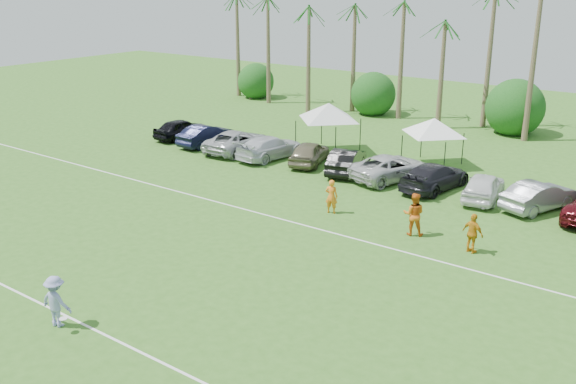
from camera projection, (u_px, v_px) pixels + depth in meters
The scene contains 26 objects.
field_lines at pixel (151, 245), 28.31m from camera, with size 80.00×12.10×0.01m.
palm_tree_0 at pixel (225, 18), 61.15m from camera, with size 2.40×2.40×8.90m.
palm_tree_1 at pixel (266, 10), 58.06m from camera, with size 2.40×2.40×9.90m.
palm_tree_2 at pixel (312, 1), 54.98m from camera, with size 2.40×2.40×10.90m.
palm_tree_4 at pixel (394, 26), 51.05m from camera, with size 2.40×2.40×8.90m.
palm_tree_5 at pixel (442, 17), 48.53m from camera, with size 2.40×2.40×9.90m.
palm_tree_6 at pixel (496, 6), 46.01m from camera, with size 2.40×2.40×10.90m.
bush_tree_0 at pixel (257, 79), 62.05m from camera, with size 4.00×4.00×4.00m.
bush_tree_1 at pixel (375, 93), 54.76m from camera, with size 4.00×4.00×4.00m.
bush_tree_2 at pixel (516, 109), 48.03m from camera, with size 4.00×4.00×4.00m.
sideline_player_a at pixel (331, 196), 31.94m from camera, with size 0.64×0.42×1.74m, color orange.
sideline_player_b at pixel (414, 214), 29.19m from camera, with size 0.98×0.76×2.01m, color orange.
sideline_player_c at pixel (473, 233), 27.34m from camera, with size 1.04×0.43×1.77m, color orange.
canopy_tent_left at pixel (329, 103), 42.25m from camera, with size 4.80×4.80×3.89m.
canopy_tent_right at pixel (435, 118), 39.26m from camera, with size 4.35×4.35×3.52m.
frisbee_player at pixel (56, 301), 21.57m from camera, with size 1.35×0.89×1.83m.
parked_car_0 at pixel (181, 129), 46.63m from camera, with size 1.73×4.30×1.47m, color black.
parked_car_1 at pixel (206, 135), 44.76m from camera, with size 1.55×4.45×1.47m, color black.
parked_car_2 at pixel (237, 141), 43.17m from camera, with size 2.43×5.27×1.47m, color #AFB0B3.
parked_car_3 at pixel (270, 147), 41.62m from camera, with size 2.05×5.05×1.47m, color silver.
parked_car_4 at pixel (309, 153), 40.34m from camera, with size 1.73×4.30×1.47m, color #786F53.
parked_car_5 at pixel (346, 161), 38.61m from camera, with size 1.55×4.45×1.47m, color black.
parked_car_6 at pixel (390, 167), 37.26m from camera, with size 2.43×5.27×1.47m, color silver.
parked_car_7 at pixel (435, 177), 35.57m from camera, with size 2.05×5.05×1.47m, color black.
parked_car_8 at pixel (484, 186), 33.90m from camera, with size 1.73×4.30×1.47m, color white.
parked_car_9 at pixel (539, 196), 32.45m from camera, with size 1.55×4.45×1.47m, color gray.
Camera 1 is at (20.31, -9.41, 11.33)m, focal length 40.00 mm.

